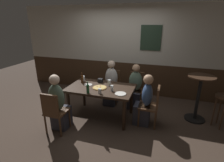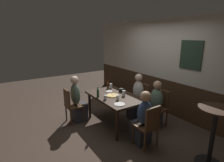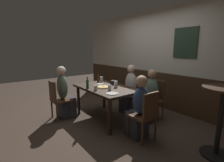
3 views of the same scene
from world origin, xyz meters
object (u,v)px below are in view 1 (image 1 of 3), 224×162
pizza (100,88)px  tumbler_water (109,83)px  dining_table (101,91)px  pint_glass_amber (112,89)px  person_left_near (59,106)px  beer_bottle_green (88,89)px  person_mid_far (111,86)px  person_head_east (144,104)px  side_bar_table (199,95)px  beer_glass_half (83,79)px  person_right_far (135,90)px  chair_mid_far (113,84)px  chair_left_near (54,111)px  chair_right_far (136,87)px  highball_clear (100,91)px  bar_stool (223,103)px  plate_white_large (120,94)px  plate_white_small (88,85)px  chair_head_east (152,104)px  condiment_caddy (100,80)px  beer_bottle_brown (82,79)px

pizza → tumbler_water: 0.27m
dining_table → pint_glass_amber: size_ratio=11.92×
person_left_near → beer_bottle_green: size_ratio=4.82×
person_mid_far → tumbler_water: bearing=-75.5°
person_head_east → side_bar_table: size_ratio=1.08×
person_head_east → pizza: 1.04m
person_head_east → beer_glass_half: person_head_east is taller
person_right_far → pint_glass_amber: size_ratio=9.24×
chair_mid_far → chair_left_near: bearing=-110.4°
chair_right_far → pizza: chair_right_far is taller
highball_clear → bar_stool: highball_clear is taller
highball_clear → side_bar_table: 2.17m
person_left_near → highball_clear: bearing=26.3°
plate_white_large → pizza: bearing=161.9°
plate_white_small → bar_stool: bearing=6.7°
chair_left_near → chair_head_east: bearing=25.8°
person_head_east → side_bar_table: person_head_east is taller
side_bar_table → bar_stool: (0.45, -0.15, -0.05)m
chair_head_east → beer_glass_half: bearing=171.5°
highball_clear → person_left_near: bearing=-153.7°
chair_left_near → bar_stool: bearing=21.3°
person_left_near → plate_white_small: person_left_near is taller
person_left_near → pint_glass_amber: (0.95, 0.58, 0.29)m
person_mid_far → condiment_caddy: bearing=-107.9°
chair_left_near → plate_white_large: size_ratio=3.78×
pizza → plate_white_small: pizza is taller
dining_table → bar_stool: size_ratio=2.05×
dining_table → pint_glass_amber: pint_glass_amber is taller
person_right_far → plate_white_large: person_right_far is taller
chair_left_near → beer_glass_half: chair_left_near is taller
tumbler_water → beer_glass_half: bearing=172.4°
person_mid_far → person_left_near: bearing=-114.5°
chair_mid_far → person_left_near: person_left_near is taller
chair_mid_far → pizza: bearing=-90.5°
plate_white_large → condiment_caddy: size_ratio=2.12×
pint_glass_amber → plate_white_small: pint_glass_amber is taller
chair_head_east → bar_stool: bearing=15.1°
chair_right_far → plate_white_large: (-0.13, -1.11, 0.25)m
beer_bottle_green → chair_right_far: bearing=58.2°
chair_right_far → person_right_far: bearing=-90.0°
dining_table → beer_bottle_brown: size_ratio=5.91×
person_right_far → beer_bottle_green: size_ratio=4.60×
person_mid_far → beer_glass_half: person_mid_far is taller
chair_head_east → side_bar_table: 1.09m
dining_table → chair_mid_far: 0.89m
person_right_far → tumbler_water: (-0.51, -0.55, 0.32)m
chair_left_near → plate_white_large: chair_left_near is taller
beer_bottle_green → beer_bottle_brown: beer_bottle_brown is taller
pizza → person_mid_far: bearing=89.4°
dining_table → beer_bottle_green: (-0.13, -0.39, 0.18)m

